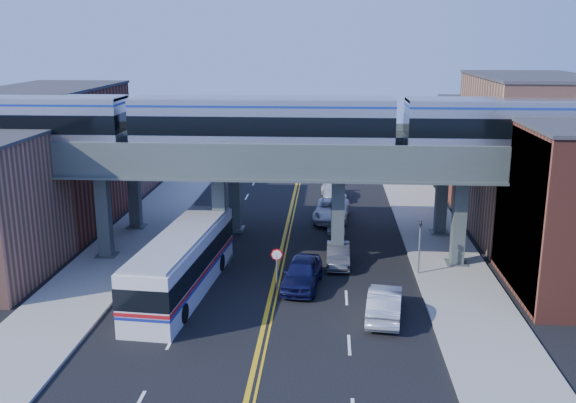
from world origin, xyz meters
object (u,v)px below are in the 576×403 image
(transit_bus, at_px, (182,264))
(car_lane_a, at_px, (302,273))
(traffic_signal, at_px, (420,241))
(car_lane_c, at_px, (332,210))
(stop_sign, at_px, (277,262))
(car_lane_b, at_px, (338,255))
(transit_train, at_px, (262,124))
(car_parked_curb, at_px, (385,303))
(car_lane_d, at_px, (333,191))

(transit_bus, relative_size, car_lane_a, 2.57)
(traffic_signal, height_order, transit_bus, traffic_signal)
(car_lane_a, distance_m, car_lane_c, 15.23)
(stop_sign, distance_m, car_lane_c, 16.05)
(stop_sign, bearing_deg, car_lane_b, 50.75)
(transit_train, bearing_deg, stop_sign, -75.18)
(transit_train, bearing_deg, car_lane_a, -57.59)
(car_lane_a, height_order, car_lane_b, car_lane_a)
(car_parked_curb, bearing_deg, car_lane_b, -66.27)
(transit_train, height_order, car_lane_a, transit_train)
(traffic_signal, distance_m, car_lane_a, 7.92)
(stop_sign, height_order, car_lane_c, stop_sign)
(traffic_signal, bearing_deg, car_lane_d, 105.17)
(transit_bus, bearing_deg, car_lane_d, -16.32)
(car_lane_c, height_order, car_parked_curb, car_parked_curb)
(car_lane_a, xyz_separation_m, car_lane_b, (2.26, 4.05, -0.18))
(transit_train, distance_m, car_lane_c, 14.50)
(transit_train, distance_m, car_lane_a, 10.06)
(transit_train, relative_size, car_lane_b, 11.99)
(transit_bus, relative_size, car_lane_c, 2.27)
(car_lane_b, bearing_deg, car_lane_a, -119.12)
(car_lane_c, distance_m, car_parked_curb, 19.50)
(car_lane_b, bearing_deg, transit_bus, -150.79)
(transit_train, bearing_deg, car_lane_c, 66.42)
(traffic_signal, bearing_deg, car_lane_b, 162.69)
(transit_train, distance_m, traffic_signal, 12.65)
(car_lane_c, bearing_deg, car_parked_curb, -76.97)
(traffic_signal, distance_m, car_lane_d, 20.67)
(car_lane_a, distance_m, car_lane_d, 22.43)
(stop_sign, distance_m, car_lane_a, 1.81)
(transit_train, xyz_separation_m, stop_sign, (1.32, -5.00, -7.71))
(stop_sign, distance_m, car_lane_b, 6.03)
(transit_bus, height_order, car_lane_b, transit_bus)
(car_lane_c, bearing_deg, traffic_signal, -61.71)
(stop_sign, bearing_deg, transit_bus, -173.53)
(stop_sign, bearing_deg, car_parked_curb, -30.23)
(transit_train, xyz_separation_m, car_lane_c, (4.66, 10.67, -8.64))
(stop_sign, height_order, car_lane_b, stop_sign)
(car_lane_b, height_order, car_parked_curb, car_parked_curb)
(car_lane_a, bearing_deg, car_parked_curb, -35.18)
(car_lane_b, bearing_deg, transit_train, 175.58)
(transit_train, relative_size, car_lane_a, 9.86)
(car_lane_a, bearing_deg, car_lane_c, 89.45)
(car_lane_c, relative_size, car_parked_curb, 1.18)
(transit_train, height_order, car_parked_curb, transit_train)
(stop_sign, xyz_separation_m, car_parked_curb, (6.20, -3.61, -0.92))
(car_lane_d, bearing_deg, transit_train, -109.17)
(car_lane_c, xyz_separation_m, car_parked_curb, (2.86, -19.29, 0.01))
(stop_sign, relative_size, transit_bus, 0.19)
(transit_bus, distance_m, car_lane_b, 10.81)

